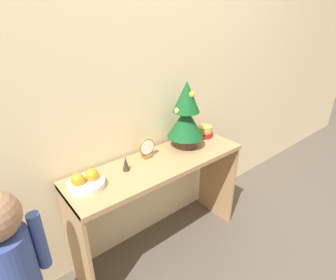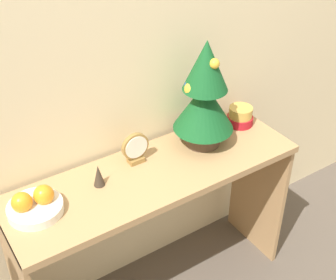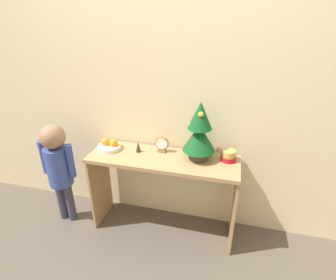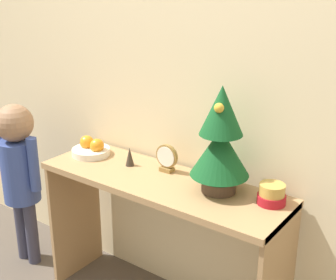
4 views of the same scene
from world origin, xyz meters
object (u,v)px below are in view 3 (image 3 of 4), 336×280
desk_clock (162,145)px  child_figure (58,163)px  fruit_bowl (110,145)px  mini_tree (199,131)px  figurine (138,147)px  singing_bowl (228,156)px

desk_clock → child_figure: size_ratio=0.14×
fruit_bowl → desk_clock: 0.44m
mini_tree → fruit_bowl: (-0.73, -0.02, -0.20)m
figurine → singing_bowl: bearing=3.1°
figurine → desk_clock: bearing=14.5°
child_figure → desk_clock: bearing=12.9°
singing_bowl → desk_clock: desk_clock is taller
singing_bowl → child_figure: bearing=-172.3°
mini_tree → singing_bowl: mini_tree is taller
mini_tree → child_figure: bearing=-172.1°
fruit_bowl → figurine: 0.25m
desk_clock → figurine: 0.19m
desk_clock → figurine: bearing=-165.5°
mini_tree → child_figure: mini_tree is taller
singing_bowl → desk_clock: bearing=179.0°
mini_tree → fruit_bowl: mini_tree is taller
singing_bowl → fruit_bowl: bearing=-177.2°
desk_clock → child_figure: 0.90m
desk_clock → child_figure: bearing=-167.1°
fruit_bowl → desk_clock: size_ratio=1.46×
mini_tree → figurine: (-0.48, -0.01, -0.18)m
desk_clock → figurine: (-0.18, -0.05, -0.02)m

